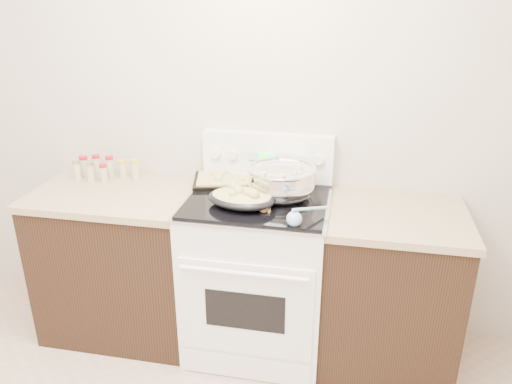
# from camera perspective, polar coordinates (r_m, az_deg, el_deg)

# --- Properties ---
(counter_left) EXTENTS (0.93, 0.67, 0.92)m
(counter_left) POSITION_cam_1_polar(r_m,az_deg,el_deg) (3.16, -14.85, -7.53)
(counter_left) COLOR black
(counter_left) RESTS_ON ground
(counter_right) EXTENTS (0.73, 0.67, 0.92)m
(counter_right) POSITION_cam_1_polar(r_m,az_deg,el_deg) (2.89, 14.86, -10.58)
(counter_right) COLOR black
(counter_right) RESTS_ON ground
(kitchen_range) EXTENTS (0.78, 0.73, 1.22)m
(kitchen_range) POSITION_cam_1_polar(r_m,az_deg,el_deg) (2.89, 0.21, -8.97)
(kitchen_range) COLOR white
(kitchen_range) RESTS_ON ground
(mixing_bowl) EXTENTS (0.43, 0.43, 0.22)m
(mixing_bowl) POSITION_cam_1_polar(r_m,az_deg,el_deg) (2.68, 2.91, 1.17)
(mixing_bowl) COLOR silver
(mixing_bowl) RESTS_ON kitchen_range
(roasting_pan) EXTENTS (0.40, 0.31, 0.12)m
(roasting_pan) POSITION_cam_1_polar(r_m,az_deg,el_deg) (2.57, -1.69, -0.61)
(roasting_pan) COLOR black
(roasting_pan) RESTS_ON kitchen_range
(baking_sheet) EXTENTS (0.46, 0.37, 0.06)m
(baking_sheet) POSITION_cam_1_polar(r_m,az_deg,el_deg) (2.90, -3.21, 1.49)
(baking_sheet) COLOR black
(baking_sheet) RESTS_ON kitchen_range
(wooden_spoon) EXTENTS (0.06, 0.26, 0.04)m
(wooden_spoon) POSITION_cam_1_polar(r_m,az_deg,el_deg) (2.56, 1.16, -1.63)
(wooden_spoon) COLOR tan
(wooden_spoon) RESTS_ON kitchen_range
(blue_ladle) EXTENTS (0.20, 0.22, 0.09)m
(blue_ladle) POSITION_cam_1_polar(r_m,az_deg,el_deg) (2.39, 4.63, -2.93)
(blue_ladle) COLOR #87B2CA
(blue_ladle) RESTS_ON kitchen_range
(spice_jars) EXTENTS (0.39, 0.16, 0.13)m
(spice_jars) POSITION_cam_1_polar(r_m,az_deg,el_deg) (3.15, -17.11, 2.59)
(spice_jars) COLOR #BFB28C
(spice_jars) RESTS_ON counter_left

